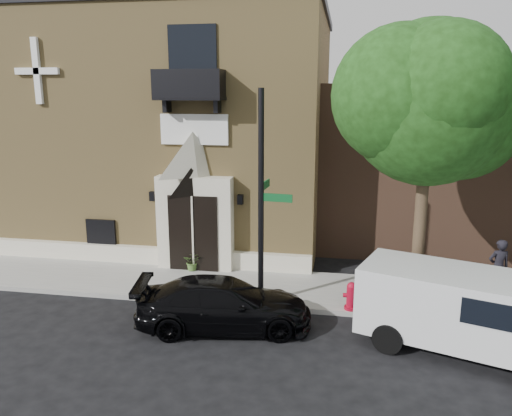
{
  "coord_description": "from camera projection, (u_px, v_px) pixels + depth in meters",
  "views": [
    {
      "loc": [
        3.92,
        -13.08,
        6.13
      ],
      "look_at": [
        1.24,
        2.0,
        2.54
      ],
      "focal_mm": 35.0,
      "sensor_mm": 36.0,
      "label": 1
    }
  ],
  "objects": [
    {
      "name": "sidewalk",
      "position": [
        246.0,
        286.0,
        15.86
      ],
      "size": [
        42.0,
        3.0,
        0.15
      ],
      "primitive_type": "cube",
      "color": "gray",
      "rests_on": "ground"
    },
    {
      "name": "pedestrian_near",
      "position": [
        498.0,
        267.0,
        14.84
      ],
      "size": [
        0.71,
        0.54,
        1.74
      ],
      "primitive_type": "imported",
      "rotation": [
        0.0,
        0.0,
        3.36
      ],
      "color": "black",
      "rests_on": "sidewalk"
    },
    {
      "name": "fire_hydrant",
      "position": [
        351.0,
        296.0,
        13.95
      ],
      "size": [
        0.46,
        0.36,
        0.8
      ],
      "color": "maroon",
      "rests_on": "sidewalk"
    },
    {
      "name": "planter",
      "position": [
        193.0,
        261.0,
        17.01
      ],
      "size": [
        0.61,
        0.53,
        0.64
      ],
      "primitive_type": "imported",
      "rotation": [
        0.0,
        0.0,
        0.06
      ],
      "color": "#4A6E2F",
      "rests_on": "sidewalk"
    },
    {
      "name": "church",
      "position": [
        184.0,
        127.0,
        21.68
      ],
      "size": [
        12.2,
        11.01,
        9.3
      ],
      "color": "#A5874E",
      "rests_on": "ground"
    },
    {
      "name": "street_tree_left",
      "position": [
        431.0,
        102.0,
        12.57
      ],
      "size": [
        4.97,
        4.38,
        7.77
      ],
      "color": "#38281C",
      "rests_on": "sidewalk"
    },
    {
      "name": "black_sedan",
      "position": [
        224.0,
        304.0,
        13.12
      ],
      "size": [
        4.85,
        2.62,
        1.33
      ],
      "primitive_type": "imported",
      "rotation": [
        0.0,
        0.0,
        1.74
      ],
      "color": "black",
      "rests_on": "ground"
    },
    {
      "name": "cargo_van",
      "position": [
        473.0,
        311.0,
        11.69
      ],
      "size": [
        5.19,
        3.43,
        1.98
      ],
      "rotation": [
        0.0,
        0.0,
        -0.34
      ],
      "color": "silver",
      "rests_on": "ground"
    },
    {
      "name": "dumpster",
      "position": [
        428.0,
        289.0,
        13.8
      ],
      "size": [
        2.08,
        1.4,
        1.25
      ],
      "rotation": [
        0.0,
        0.0,
        -0.17
      ],
      "color": "#103C19",
      "rests_on": "sidewalk"
    },
    {
      "name": "street_sign",
      "position": [
        262.0,
        200.0,
        13.79
      ],
      "size": [
        0.96,
        0.99,
        6.07
      ],
      "rotation": [
        0.0,
        0.0,
        -0.1
      ],
      "color": "black",
      "rests_on": "sidewalk"
    },
    {
      "name": "ground",
      "position": [
        202.0,
        306.0,
        14.61
      ],
      "size": [
        120.0,
        120.0,
        0.0
      ],
      "primitive_type": "plane",
      "color": "black",
      "rests_on": "ground"
    }
  ]
}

